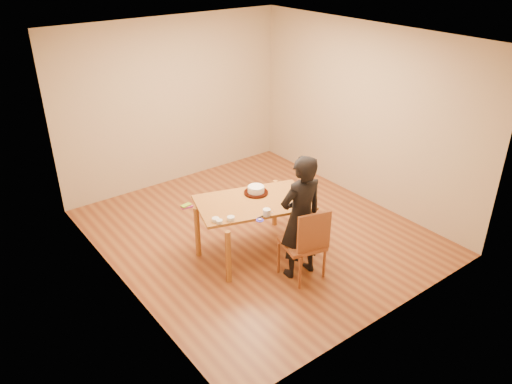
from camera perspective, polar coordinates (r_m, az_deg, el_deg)
room_shell at (r=6.77m, az=-1.55°, el=6.41°), size 4.00×4.50×2.70m
dining_table at (r=6.36m, az=-0.27°, el=-1.20°), size 1.62×1.25×0.04m
dining_chair at (r=6.07m, az=5.29°, el=-5.89°), size 0.57×0.57×0.04m
cake_plate at (r=6.53m, az=-0.00°, el=-0.07°), size 0.32×0.32×0.02m
cake at (r=6.51m, az=-0.00°, el=0.30°), size 0.22×0.22×0.07m
frosting_dome at (r=6.49m, az=-0.00°, el=0.67°), size 0.21×0.21×0.03m
frosting_tub at (r=6.02m, az=1.23°, el=-2.34°), size 0.09×0.09×0.08m
frosting_lid at (r=5.93m, az=0.45°, el=-3.25°), size 0.10×0.10×0.01m
frosting_dollop at (r=5.92m, az=0.45°, el=-3.14°), size 0.04×0.04×0.02m
ramekin_green at (r=5.94m, az=-2.89°, el=-3.02°), size 0.09×0.09×0.04m
ramekin_yellow at (r=5.89m, az=-4.21°, el=-3.38°), size 0.08×0.08×0.04m
ramekin_multi at (r=5.93m, az=-4.64°, el=-3.16°), size 0.09×0.09×0.04m
candy_box_pink at (r=6.26m, az=-7.93°, el=-1.68°), size 0.15×0.09×0.02m
candy_box_green at (r=6.25m, az=-8.00°, el=-1.52°), size 0.14×0.08×0.02m
spatula at (r=6.01m, az=0.80°, el=-2.75°), size 0.17×0.02×0.01m
person at (r=5.92m, az=5.14°, el=-2.93°), size 0.61×0.43×1.59m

